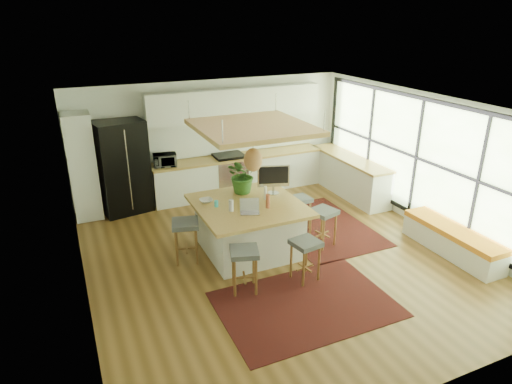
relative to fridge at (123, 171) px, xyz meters
name	(u,v)px	position (x,y,z in m)	size (l,w,h in m)	color
floor	(277,256)	(2.15, -3.20, -0.93)	(7.00, 7.00, 0.00)	brown
ceiling	(280,108)	(2.15, -3.20, 1.78)	(7.00, 7.00, 0.00)	white
wall_back	(212,138)	(2.15, 0.30, 0.42)	(6.50, 6.50, 0.00)	white
wall_front	(430,298)	(2.15, -6.70, 0.42)	(6.50, 6.50, 0.00)	white
wall_left	(76,220)	(-1.10, -3.20, 0.42)	(7.00, 7.00, 0.00)	white
wall_right	(425,162)	(5.40, -3.20, 0.42)	(7.00, 7.00, 0.00)	white
window_wall	(424,160)	(5.37, -3.20, 0.47)	(0.10, 6.20, 2.60)	black
pantry	(82,167)	(-0.80, -0.02, 0.20)	(0.55, 0.60, 2.25)	silver
back_counter_base	(239,175)	(2.70, -0.02, -0.49)	(4.20, 0.60, 0.88)	silver
back_counter_top	(239,157)	(2.70, -0.02, -0.03)	(4.24, 0.64, 0.05)	#A27E39
backsplash	(234,136)	(2.70, 0.28, 0.43)	(4.20, 0.02, 0.80)	white
upper_cabinets	(236,103)	(2.70, 0.12, 1.22)	(4.20, 0.34, 0.70)	silver
range	(229,174)	(2.45, -0.02, -0.43)	(0.76, 0.62, 1.00)	#A5A5AA
right_counter_base	(349,176)	(5.08, -1.20, -0.49)	(0.60, 2.50, 0.88)	silver
right_counter_top	(351,158)	(5.08, -1.20, -0.03)	(0.64, 2.54, 0.05)	#A27E39
window_bench	(452,241)	(5.10, -4.40, -0.68)	(0.52, 2.00, 0.50)	silver
ceiling_panel	(253,143)	(1.85, -2.80, 1.12)	(1.86, 1.86, 0.80)	#A27E39
rug_near	(306,304)	(1.89, -4.68, -0.92)	(2.60, 1.80, 0.01)	black
rug_right	(320,227)	(3.49, -2.51, -0.92)	(1.80, 2.60, 0.01)	black
fridge	(123,171)	(0.00, 0.00, 0.00)	(1.01, 0.79, 2.03)	black
island	(248,227)	(1.77, -2.78, -0.46)	(1.85, 1.85, 0.93)	#A27E39
stool_near_left	(244,271)	(1.20, -3.94, -0.57)	(0.43, 0.43, 0.73)	#454A4C
stool_near_right	(305,260)	(2.22, -4.06, -0.57)	(0.42, 0.42, 0.71)	#454A4C
stool_right_front	(323,228)	(3.11, -3.17, -0.57)	(0.43, 0.43, 0.73)	#454A4C
stool_right_back	(300,212)	(3.08, -2.35, -0.57)	(0.40, 0.40, 0.67)	#454A4C
stool_left_side	(186,242)	(0.62, -2.67, -0.57)	(0.45, 0.45, 0.76)	#454A4C
laptop	(250,207)	(1.64, -3.15, 0.12)	(0.33, 0.35, 0.25)	#A5A5AA
monitor	(273,181)	(2.40, -2.51, 0.26)	(0.61, 0.22, 0.57)	#A5A5AA
microwave	(165,159)	(0.92, -0.06, 0.17)	(0.50, 0.28, 0.34)	#A5A5AA
island_plant	(243,178)	(1.91, -2.21, 0.29)	(0.65, 0.72, 0.56)	#1E4C19
island_bowl	(206,201)	(1.11, -2.40, 0.03)	(0.23, 0.23, 0.06)	white
island_bottle_0	(217,202)	(1.22, -2.68, 0.10)	(0.07, 0.07, 0.19)	#35C5D5
island_bottle_1	(230,206)	(1.37, -2.93, 0.10)	(0.07, 0.07, 0.19)	silver
island_bottle_2	(268,203)	(2.02, -3.08, 0.10)	(0.07, 0.07, 0.19)	#A34E36
island_bottle_3	(265,195)	(2.12, -2.73, 0.10)	(0.07, 0.07, 0.19)	white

